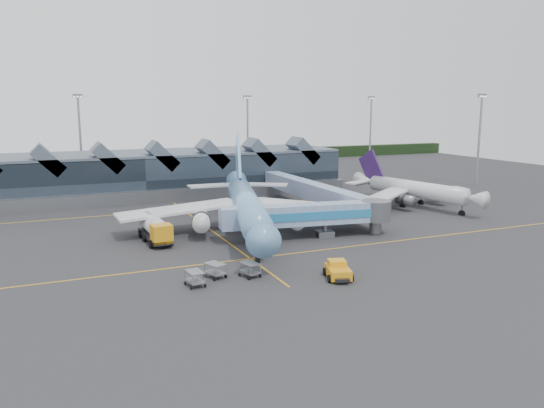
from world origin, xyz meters
name	(u,v)px	position (x,y,z in m)	size (l,w,h in m)	color
ground	(230,244)	(0.00, 0.00, 0.00)	(260.00, 260.00, 0.00)	#242426
taxi_stripes	(210,229)	(0.00, 10.00, 0.01)	(120.00, 60.00, 0.01)	orange
tree_line_far	(122,160)	(0.00, 110.00, 2.00)	(260.00, 4.00, 4.00)	black
terminal	(138,174)	(-5.07, 47.35, 4.88)	(90.00, 22.25, 12.52)	black
light_masts	(228,133)	(21.00, 62.80, 12.49)	(132.40, 42.56, 22.45)	gray
main_airliner	(246,203)	(5.04, 6.90, 4.44)	(39.37, 46.23, 15.10)	#65A6CD
regional_jet	(412,189)	(42.80, 14.04, 3.41)	(28.12, 31.15, 10.75)	silver
jet_bridge	(318,215)	(13.37, -1.41, 3.50)	(26.58, 7.52, 5.31)	#7DA4D1
fuel_truck	(154,227)	(-9.64, 6.06, 2.08)	(3.65, 11.15, 3.72)	black
pushback_tug	(338,271)	(6.44, -19.40, 0.89)	(3.79, 4.91, 1.99)	orange
baggage_carts	(220,272)	(-6.19, -14.71, 0.96)	(8.66, 4.63, 1.70)	gray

